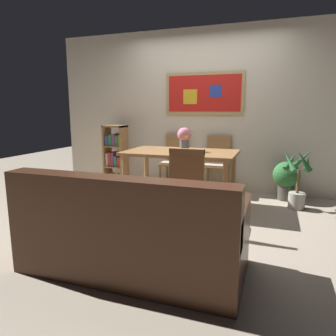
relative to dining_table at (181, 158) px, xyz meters
The scene contains 12 objects.
ground_plane 0.80m from the dining_table, 78.04° to the right, with size 12.00×12.00×0.00m, color tan.
wall_back_with_painting 1.22m from the dining_table, 84.73° to the left, with size 5.20×0.14×2.60m.
dining_table is the anchor object (origin of this frame).
dining_chair_far_right 0.92m from the dining_table, 66.47° to the left, with size 0.40×0.41×0.91m.
dining_chair_near_right 0.89m from the dining_table, 67.22° to the right, with size 0.40×0.41×0.91m.
dining_chair_far_left 0.91m from the dining_table, 112.92° to the left, with size 0.40×0.41×0.91m.
leather_couch 1.91m from the dining_table, 85.44° to the right, with size 1.80×0.84×0.84m.
bookshelf 1.52m from the dining_table, 154.57° to the left, with size 0.36×0.28×1.06m.
potted_ivy 1.62m from the dining_table, 27.70° to the left, with size 0.39×0.39×0.60m.
potted_palm 1.59m from the dining_table, 12.40° to the left, with size 0.42×0.43×0.82m.
flower_vase 0.29m from the dining_table, ahead, with size 0.21×0.19×0.32m.
tv_remote 0.27m from the dining_table, 12.66° to the left, with size 0.16×0.08×0.02m.
Camera 1 is at (1.11, -3.56, 1.30)m, focal length 32.94 mm.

